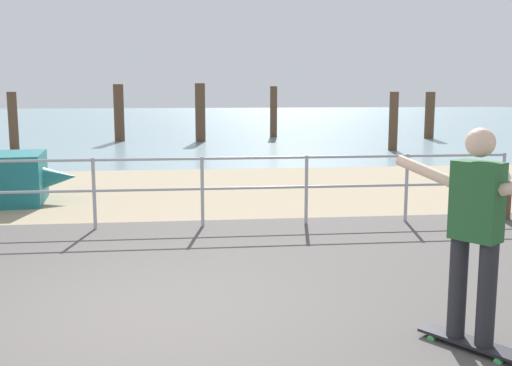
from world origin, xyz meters
name	(u,v)px	position (x,y,z in m)	size (l,w,h in m)	color
beach_strip	(161,190)	(0.00, 7.00, 0.00)	(24.00, 6.00, 0.04)	tan
sea_surface	(178,120)	(0.00, 35.00, 0.00)	(72.00, 50.00, 0.04)	#75939E
railing_fence	(94,183)	(-0.81, 3.60, 0.70)	(12.39, 0.05, 1.05)	#9EA0A5
skateboard	(469,342)	(2.67, -0.88, 0.07)	(0.62, 0.77, 0.08)	black
skateboarder	(476,223)	(2.67, -0.88, 1.02)	(0.90, 1.24, 1.65)	#26262B
bollard_short	(505,201)	(5.40, 3.57, 0.30)	(0.18, 0.18, 0.60)	#513826
seagull	(507,177)	(5.39, 3.56, 0.68)	(0.27, 0.45, 0.18)	white
groyne_post_0	(13,121)	(-5.13, 15.57, 0.96)	(0.30, 0.30, 1.93)	#513826
groyne_post_1	(119,113)	(-2.04, 18.62, 1.10)	(0.39, 0.39, 2.20)	#513826
groyne_post_2	(200,113)	(1.06, 18.11, 1.12)	(0.38, 0.38, 2.23)	#513826
groyne_post_3	(274,112)	(4.15, 19.99, 1.06)	(0.30, 0.30, 2.13)	#513826
groyne_post_4	(393,122)	(7.24, 14.03, 0.96)	(0.29, 0.29, 1.93)	#513826
groyne_post_5	(430,116)	(10.34, 18.54, 0.95)	(0.38, 0.38, 1.90)	#513826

